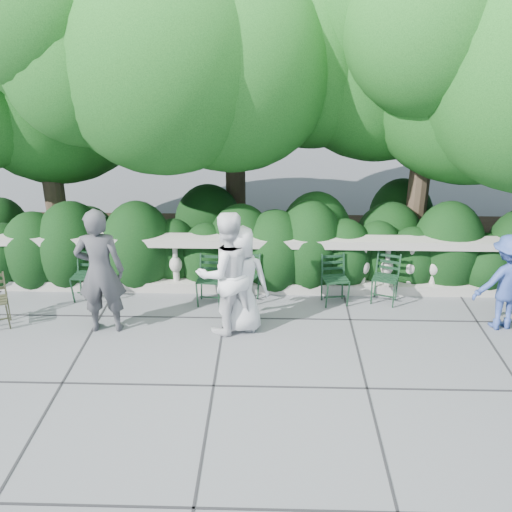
{
  "coord_description": "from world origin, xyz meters",
  "views": [
    {
      "loc": [
        0.24,
        -7.16,
        4.49
      ],
      "look_at": [
        0.0,
        1.0,
        1.0
      ],
      "focal_mm": 40.0,
      "sensor_mm": 36.0,
      "label": 1
    }
  ],
  "objects_px": {
    "person_woman_grey": "(100,271)",
    "person_older_blue": "(507,282)",
    "chair_b": "(209,308)",
    "chair_e": "(382,306)",
    "chair_f": "(336,307)",
    "chair_c": "(241,304)",
    "person_casual_man": "(227,273)",
    "person_businessman": "(241,280)",
    "chair_a": "(85,303)"
  },
  "relations": [
    {
      "from": "person_woman_grey",
      "to": "person_businessman",
      "type": "bearing_deg",
      "value": 176.93
    },
    {
      "from": "chair_e",
      "to": "person_casual_man",
      "type": "relative_size",
      "value": 0.44
    },
    {
      "from": "chair_f",
      "to": "person_casual_man",
      "type": "relative_size",
      "value": 0.44
    },
    {
      "from": "chair_a",
      "to": "chair_e",
      "type": "xyz_separation_m",
      "value": [
        4.97,
        0.05,
        0.0
      ]
    },
    {
      "from": "chair_a",
      "to": "chair_b",
      "type": "height_order",
      "value": "same"
    },
    {
      "from": "chair_f",
      "to": "person_businessman",
      "type": "distance_m",
      "value": 1.88
    },
    {
      "from": "person_woman_grey",
      "to": "person_older_blue",
      "type": "bearing_deg",
      "value": 176.87
    },
    {
      "from": "person_older_blue",
      "to": "person_woman_grey",
      "type": "bearing_deg",
      "value": -7.32
    },
    {
      "from": "chair_b",
      "to": "chair_c",
      "type": "xyz_separation_m",
      "value": [
        0.52,
        0.14,
        0.0
      ]
    },
    {
      "from": "chair_a",
      "to": "chair_f",
      "type": "height_order",
      "value": "same"
    },
    {
      "from": "person_woman_grey",
      "to": "person_older_blue",
      "type": "distance_m",
      "value": 6.08
    },
    {
      "from": "person_businessman",
      "to": "person_woman_grey",
      "type": "height_order",
      "value": "person_woman_grey"
    },
    {
      "from": "chair_b",
      "to": "person_older_blue",
      "type": "relative_size",
      "value": 0.55
    },
    {
      "from": "chair_f",
      "to": "person_woman_grey",
      "type": "distance_m",
      "value": 3.83
    },
    {
      "from": "chair_c",
      "to": "person_casual_man",
      "type": "xyz_separation_m",
      "value": [
        -0.15,
        -0.83,
        0.95
      ]
    },
    {
      "from": "chair_c",
      "to": "person_older_blue",
      "type": "height_order",
      "value": "person_older_blue"
    },
    {
      "from": "person_businessman",
      "to": "chair_a",
      "type": "bearing_deg",
      "value": -6.8
    },
    {
      "from": "chair_b",
      "to": "chair_c",
      "type": "distance_m",
      "value": 0.54
    },
    {
      "from": "chair_e",
      "to": "chair_f",
      "type": "bearing_deg",
      "value": -154.8
    },
    {
      "from": "person_woman_grey",
      "to": "chair_f",
      "type": "bearing_deg",
      "value": -173.01
    },
    {
      "from": "chair_f",
      "to": "person_older_blue",
      "type": "distance_m",
      "value": 2.63
    },
    {
      "from": "chair_a",
      "to": "person_older_blue",
      "type": "relative_size",
      "value": 0.55
    },
    {
      "from": "chair_f",
      "to": "person_older_blue",
      "type": "relative_size",
      "value": 0.55
    },
    {
      "from": "chair_e",
      "to": "chair_a",
      "type": "bearing_deg",
      "value": -159.68
    },
    {
      "from": "chair_a",
      "to": "person_businessman",
      "type": "distance_m",
      "value": 2.89
    },
    {
      "from": "chair_c",
      "to": "person_woman_grey",
      "type": "height_order",
      "value": "person_woman_grey"
    },
    {
      "from": "person_older_blue",
      "to": "chair_f",
      "type": "bearing_deg",
      "value": -22.28
    },
    {
      "from": "chair_c",
      "to": "chair_e",
      "type": "bearing_deg",
      "value": 23.97
    },
    {
      "from": "person_businessman",
      "to": "chair_f",
      "type": "bearing_deg",
      "value": -146.54
    },
    {
      "from": "person_woman_grey",
      "to": "person_older_blue",
      "type": "height_order",
      "value": "person_woman_grey"
    },
    {
      "from": "chair_b",
      "to": "person_older_blue",
      "type": "bearing_deg",
      "value": -0.64
    },
    {
      "from": "chair_c",
      "to": "chair_f",
      "type": "relative_size",
      "value": 1.0
    },
    {
      "from": "chair_a",
      "to": "person_businessman",
      "type": "height_order",
      "value": "person_businessman"
    },
    {
      "from": "chair_a",
      "to": "chair_f",
      "type": "distance_m",
      "value": 4.21
    },
    {
      "from": "chair_a",
      "to": "chair_e",
      "type": "distance_m",
      "value": 4.97
    },
    {
      "from": "chair_c",
      "to": "person_woman_grey",
      "type": "distance_m",
      "value": 2.4
    },
    {
      "from": "chair_e",
      "to": "person_woman_grey",
      "type": "height_order",
      "value": "person_woman_grey"
    },
    {
      "from": "chair_a",
      "to": "person_older_blue",
      "type": "height_order",
      "value": "person_older_blue"
    },
    {
      "from": "person_woman_grey",
      "to": "chair_e",
      "type": "bearing_deg",
      "value": -174.21
    },
    {
      "from": "person_casual_man",
      "to": "person_older_blue",
      "type": "xyz_separation_m",
      "value": [
        4.2,
        0.22,
        -0.19
      ]
    },
    {
      "from": "chair_a",
      "to": "chair_b",
      "type": "bearing_deg",
      "value": 2.14
    },
    {
      "from": "person_businessman",
      "to": "chair_c",
      "type": "bearing_deg",
      "value": -77.15
    },
    {
      "from": "chair_e",
      "to": "person_woman_grey",
      "type": "relative_size",
      "value": 0.43
    },
    {
      "from": "chair_a",
      "to": "person_casual_man",
      "type": "height_order",
      "value": "person_casual_man"
    },
    {
      "from": "chair_b",
      "to": "chair_e",
      "type": "relative_size",
      "value": 1.0
    },
    {
      "from": "chair_c",
      "to": "chair_f",
      "type": "height_order",
      "value": "same"
    },
    {
      "from": "person_businessman",
      "to": "person_casual_man",
      "type": "height_order",
      "value": "person_casual_man"
    },
    {
      "from": "chair_e",
      "to": "person_older_blue",
      "type": "xyz_separation_m",
      "value": [
        1.7,
        -0.62,
        0.76
      ]
    },
    {
      "from": "chair_a",
      "to": "person_woman_grey",
      "type": "height_order",
      "value": "person_woman_grey"
    },
    {
      "from": "chair_f",
      "to": "chair_c",
      "type": "bearing_deg",
      "value": 167.62
    }
  ]
}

